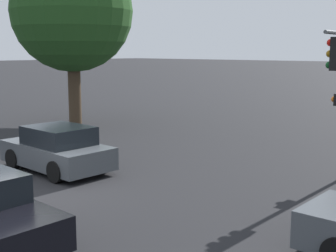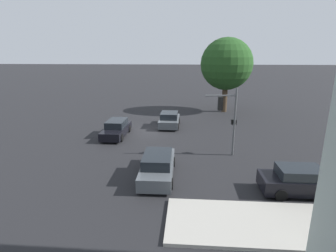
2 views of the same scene
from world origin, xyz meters
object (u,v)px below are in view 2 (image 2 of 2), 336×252
object	(u,v)px
crossing_car_0	(169,120)
parked_car_0	(301,181)
crossing_car_2	(158,166)
crossing_car_1	(116,129)
traffic_signal	(227,113)
street_tree	(227,64)

from	to	relation	value
crossing_car_0	parked_car_0	bearing A→B (deg)	-147.27
crossing_car_2	parked_car_0	world-z (taller)	crossing_car_2
crossing_car_1	crossing_car_0	bearing A→B (deg)	128.69
crossing_car_0	crossing_car_2	world-z (taller)	crossing_car_2
crossing_car_2	crossing_car_1	bearing A→B (deg)	29.78
crossing_car_2	traffic_signal	bearing A→B (deg)	-50.42
traffic_signal	crossing_car_2	bearing A→B (deg)	125.07
traffic_signal	crossing_car_0	size ratio (longest dim) A/B	1.22
crossing_car_1	crossing_car_2	world-z (taller)	crossing_car_2
crossing_car_0	traffic_signal	bearing A→B (deg)	-147.34
traffic_signal	crossing_car_0	distance (m)	8.83
street_tree	traffic_signal	size ratio (longest dim) A/B	1.85
parked_car_0	crossing_car_2	bearing A→B (deg)	169.74
crossing_car_0	parked_car_0	size ratio (longest dim) A/B	0.94
traffic_signal	crossing_car_1	distance (m)	9.96
street_tree	crossing_car_0	size ratio (longest dim) A/B	2.26
street_tree	crossing_car_0	distance (m)	10.96
crossing_car_2	crossing_car_0	bearing A→B (deg)	-0.45
traffic_signal	crossing_car_1	bearing A→B (deg)	61.41
traffic_signal	street_tree	bearing A→B (deg)	-12.44
crossing_car_1	parked_car_0	distance (m)	14.97
parked_car_0	street_tree	bearing A→B (deg)	93.67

